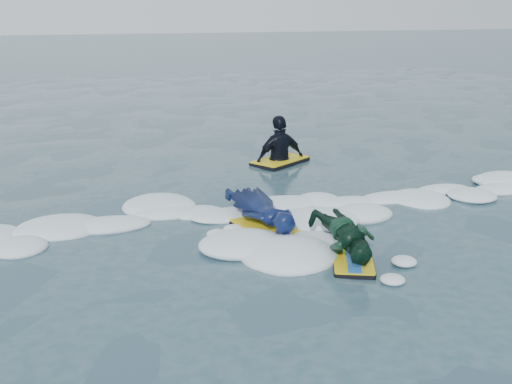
# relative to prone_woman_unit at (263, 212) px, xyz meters

# --- Properties ---
(ground) EXTENTS (120.00, 120.00, 0.00)m
(ground) POSITION_rel_prone_woman_unit_xyz_m (0.20, -0.85, -0.24)
(ground) COLOR #1C3B45
(ground) RESTS_ON ground
(foam_band) EXTENTS (12.00, 3.10, 0.30)m
(foam_band) POSITION_rel_prone_woman_unit_xyz_m (0.20, 0.19, -0.24)
(foam_band) COLOR white
(foam_band) RESTS_ON ground
(prone_woman_unit) EXTENTS (0.94, 1.88, 0.47)m
(prone_woman_unit) POSITION_rel_prone_woman_unit_xyz_m (0.00, 0.00, 0.00)
(prone_woman_unit) COLOR black
(prone_woman_unit) RESTS_ON ground
(prone_child_unit) EXTENTS (0.79, 1.42, 0.54)m
(prone_child_unit) POSITION_rel_prone_woman_unit_xyz_m (0.70, -1.42, 0.03)
(prone_child_unit) COLOR black
(prone_child_unit) RESTS_ON ground
(waiting_rider_unit) EXTENTS (1.38, 1.24, 1.82)m
(waiting_rider_unit) POSITION_rel_prone_woman_unit_xyz_m (1.39, 3.58, -0.18)
(waiting_rider_unit) COLOR black
(waiting_rider_unit) RESTS_ON ground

